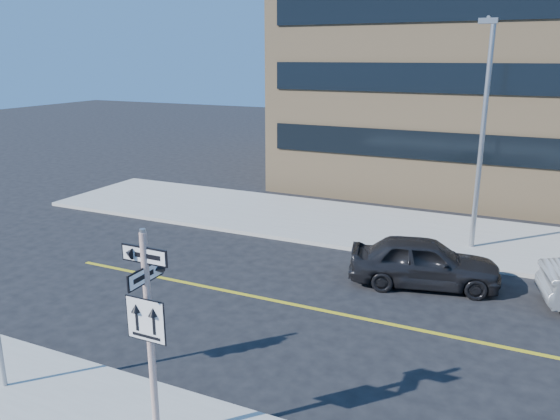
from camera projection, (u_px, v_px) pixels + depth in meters
The scene contains 5 objects.
ground at pixel (227, 376), 12.26m from camera, with size 120.00×120.00×0.00m, color black.
sign_pole at pixel (149, 327), 9.40m from camera, with size 0.92×0.92×4.06m.
parked_car_a at pixel (424, 262), 16.94m from camera, with size 4.57×1.84×1.56m, color black.
streetlight_a at pixel (483, 122), 18.71m from camera, with size 0.55×2.25×8.00m.
building_brick at pixel (478, 18), 30.78m from camera, with size 18.00×18.00×18.00m, color tan.
Camera 1 is at (5.65, -9.25, 6.94)m, focal length 35.00 mm.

